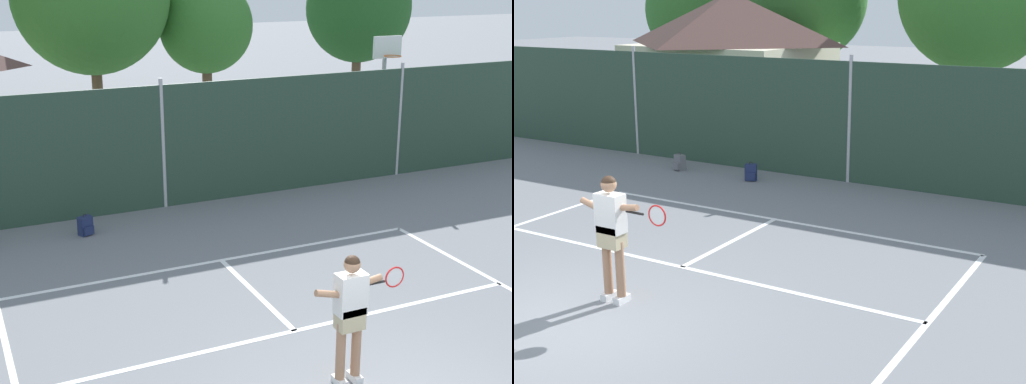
# 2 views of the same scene
# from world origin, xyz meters

# --- Properties ---
(ground_plane) EXTENTS (120.00, 120.00, 0.00)m
(ground_plane) POSITION_xyz_m (0.00, 0.00, 0.00)
(ground_plane) COLOR slate
(court_markings) EXTENTS (8.30, 11.10, 0.01)m
(court_markings) POSITION_xyz_m (0.00, 0.65, 0.00)
(court_markings) COLOR white
(court_markings) RESTS_ON ground
(chainlink_fence) EXTENTS (26.09, 0.09, 3.00)m
(chainlink_fence) POSITION_xyz_m (-0.00, 9.00, 1.43)
(chainlink_fence) COLOR #284233
(chainlink_fence) RESTS_ON ground
(clubhouse_building) EXTENTS (5.94, 5.44, 4.49)m
(clubhouse_building) POSITION_xyz_m (-6.32, 13.58, 2.32)
(clubhouse_building) COLOR beige
(clubhouse_building) RESTS_ON ground
(treeline_backdrop) EXTENTS (25.77, 4.66, 7.05)m
(treeline_backdrop) POSITION_xyz_m (-0.65, 17.83, 4.10)
(treeline_backdrop) COLOR brown
(treeline_backdrop) RESTS_ON ground
(tennis_player) EXTENTS (1.43, 0.26, 1.85)m
(tennis_player) POSITION_xyz_m (-0.00, 0.93, 1.11)
(tennis_player) COLOR silver
(tennis_player) RESTS_ON ground
(backpack_grey) EXTENTS (0.32, 0.31, 0.46)m
(backpack_grey) POSITION_xyz_m (-4.22, 7.94, 0.19)
(backpack_grey) COLOR slate
(backpack_grey) RESTS_ON ground
(backpack_navy) EXTENTS (0.33, 0.32, 0.46)m
(backpack_navy) POSITION_xyz_m (-2.07, 7.93, 0.19)
(backpack_navy) COLOR navy
(backpack_navy) RESTS_ON ground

